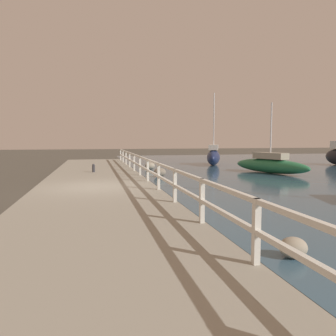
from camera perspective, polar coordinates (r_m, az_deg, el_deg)
The scene contains 9 objects.
ground_plane at distance 13.24m, azimuth -12.36°, elevation -4.48°, with size 120.00×120.00×0.00m, color #4C473D.
dock_walkway at distance 13.21m, azimuth -12.37°, elevation -3.84°, with size 4.71×36.00×0.30m.
railing at distance 13.32m, azimuth -2.69°, elevation -0.09°, with size 0.10×32.50×0.99m.
boulder_upstream at distance 18.78m, azimuth -1.43°, elevation -0.77°, with size 0.70×0.63×0.53m.
boulder_mid_strip at distance 23.36m, azimuth -3.16°, elevation 0.38°, with size 0.71×0.64×0.54m.
boulder_far_strip at distance 6.55m, azimuth 20.99°, elevation -12.81°, with size 0.51×0.46×0.38m.
mooring_bollard at distance 19.02m, azimuth -12.84°, elevation 0.01°, with size 0.16×0.16×0.47m.
sailboat_navy at distance 27.75m, azimuth 7.92°, elevation 2.03°, with size 2.72×4.57×5.98m.
sailboat_green at distance 21.86m, azimuth 17.35°, elevation 0.55°, with size 3.01×5.77×4.45m.
Camera 1 is at (-0.07, -13.06, 2.16)m, focal length 35.00 mm.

